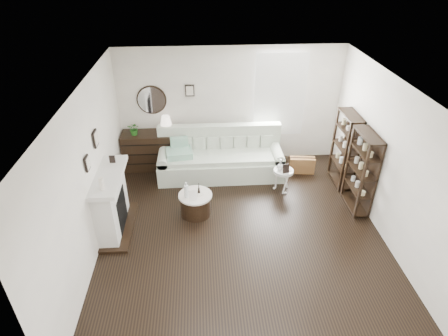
{
  "coord_description": "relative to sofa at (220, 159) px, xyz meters",
  "views": [
    {
      "loc": [
        -0.68,
        -5.19,
        4.57
      ],
      "look_at": [
        -0.27,
        0.8,
        0.9
      ],
      "focal_mm": 30.0,
      "sensor_mm": 36.0,
      "label": 1
    }
  ],
  "objects": [
    {
      "name": "flask_ped",
      "position": [
        1.2,
        -0.77,
        0.27
      ],
      "size": [
        0.13,
        0.13,
        0.24
      ],
      "primitive_type": null,
      "color": "silver",
      "rests_on": "pedestal_table"
    },
    {
      "name": "fireplace",
      "position": [
        -2.04,
        -1.79,
        0.19
      ],
      "size": [
        0.5,
        1.4,
        1.84
      ],
      "color": "silver",
      "rests_on": "ground"
    },
    {
      "name": "dresser",
      "position": [
        -1.56,
        0.38,
        0.08
      ],
      "size": [
        1.29,
        0.55,
        0.86
      ],
      "color": "black",
      "rests_on": "ground"
    },
    {
      "name": "quilt",
      "position": [
        -0.9,
        -0.14,
        0.27
      ],
      "size": [
        0.6,
        0.51,
        0.14
      ],
      "primitive_type": "cube",
      "rotation": [
        0.0,
        0.0,
        0.12
      ],
      "color": "#23815F",
      "rests_on": "sofa"
    },
    {
      "name": "pedestal_table",
      "position": [
        1.27,
        -0.78,
        0.11
      ],
      "size": [
        0.42,
        0.42,
        0.5
      ],
      "rotation": [
        0.0,
        0.0,
        0.29
      ],
      "color": "white",
      "rests_on": "ground"
    },
    {
      "name": "shelf_unit_far",
      "position": [
        2.6,
        -0.53,
        0.45
      ],
      "size": [
        0.3,
        0.8,
        1.6
      ],
      "color": "black",
      "rests_on": "ground"
    },
    {
      "name": "table_lamp",
      "position": [
        -1.18,
        0.39,
        0.71
      ],
      "size": [
        0.28,
        0.28,
        0.41
      ],
      "primitive_type": null,
      "rotation": [
        0.0,
        0.0,
        0.08
      ],
      "color": "#F3E1CC",
      "rests_on": "dresser"
    },
    {
      "name": "drum_table",
      "position": [
        -0.56,
        -1.46,
        -0.13
      ],
      "size": [
        0.64,
        0.64,
        0.45
      ],
      "rotation": [
        0.0,
        0.0,
        -0.22
      ],
      "color": "black",
      "rests_on": "ground"
    },
    {
      "name": "card_frame_drum",
      "position": [
        -0.61,
        -1.62,
        0.19
      ],
      "size": [
        0.16,
        0.07,
        0.2
      ],
      "primitive_type": "cube",
      "rotation": [
        -0.21,
        0.0,
        0.12
      ],
      "color": "white",
      "rests_on": "drum_table"
    },
    {
      "name": "suitcase",
      "position": [
        1.85,
        -0.11,
        -0.17
      ],
      "size": [
        0.58,
        0.26,
        0.38
      ],
      "primitive_type": "cube",
      "rotation": [
        0.0,
        0.0,
        -0.12
      ],
      "color": "brown",
      "rests_on": "ground"
    },
    {
      "name": "card_frame_ped",
      "position": [
        1.29,
        -0.89,
        0.24
      ],
      "size": [
        0.15,
        0.08,
        0.19
      ],
      "primitive_type": "cube",
      "rotation": [
        -0.21,
        0.0,
        0.21
      ],
      "color": "black",
      "rests_on": "pedestal_table"
    },
    {
      "name": "bottle_drum",
      "position": [
        -0.72,
        -1.53,
        0.25
      ],
      "size": [
        0.08,
        0.08,
        0.33
      ],
      "primitive_type": "cylinder",
      "color": "silver",
      "rests_on": "drum_table"
    },
    {
      "name": "room",
      "position": [
        1.0,
        0.62,
        1.24
      ],
      "size": [
        5.5,
        5.5,
        5.5
      ],
      "color": "black",
      "rests_on": "ground"
    },
    {
      "name": "shelf_unit_near",
      "position": [
        2.6,
        -1.43,
        0.45
      ],
      "size": [
        0.3,
        0.8,
        1.6
      ],
      "color": "black",
      "rests_on": "ground"
    },
    {
      "name": "sofa",
      "position": [
        0.0,
        0.0,
        0.0
      ],
      "size": [
        2.75,
        0.95,
        1.07
      ],
      "color": "#AAB6A2",
      "rests_on": "ground"
    },
    {
      "name": "eiffel_drum",
      "position": [
        -0.49,
        -1.42,
        0.2
      ],
      "size": [
        0.15,
        0.15,
        0.21
      ],
      "primitive_type": null,
      "rotation": [
        0.0,
        0.0,
        -0.33
      ],
      "color": "black",
      "rests_on": "drum_table"
    },
    {
      "name": "potted_plant",
      "position": [
        -1.88,
        0.33,
        0.66
      ],
      "size": [
        0.32,
        0.29,
        0.3
      ],
      "primitive_type": "imported",
      "rotation": [
        0.0,
        0.0,
        -0.27
      ],
      "color": "#1F5B1A",
      "rests_on": "dresser"
    },
    {
      "name": "eiffel_ped",
      "position": [
        1.35,
        -0.76,
        0.25
      ],
      "size": [
        0.12,
        0.12,
        0.2
      ],
      "primitive_type": null,
      "rotation": [
        0.0,
        0.0,
        -0.04
      ],
      "color": "black",
      "rests_on": "pedestal_table"
    }
  ]
}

